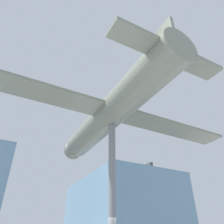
# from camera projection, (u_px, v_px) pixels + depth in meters

# --- Properties ---
(glass_pavilion_right) EXTENTS (10.95, 15.89, 9.78)m
(glass_pavilion_right) POSITION_uv_depth(u_px,v_px,m) (122.00, 216.00, 28.90)
(glass_pavilion_right) COLOR #60849E
(glass_pavilion_right) RESTS_ON ground_plane
(support_pylon_central) EXTENTS (0.40, 0.40, 7.74)m
(support_pylon_central) POSITION_uv_depth(u_px,v_px,m) (112.00, 189.00, 11.58)
(support_pylon_central) COLOR slate
(support_pylon_central) RESTS_ON ground_plane
(suspended_airplane) EXTENTS (18.78, 14.38, 3.07)m
(suspended_airplane) POSITION_uv_depth(u_px,v_px,m) (110.00, 114.00, 14.31)
(suspended_airplane) COLOR slate
(suspended_airplane) RESTS_ON support_pylon_central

